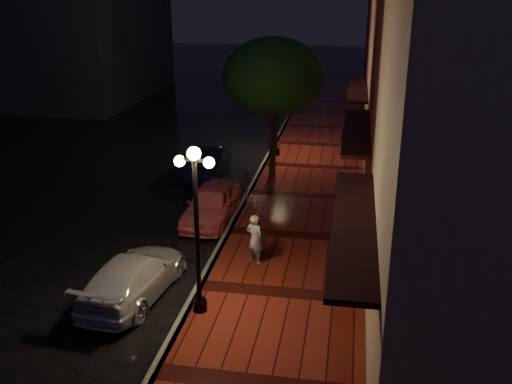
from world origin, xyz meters
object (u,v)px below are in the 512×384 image
Objects in this scene: streetlamp_far at (277,104)px; pink_car at (211,203)px; streetlamp_near at (197,222)px; silver_car at (134,276)px; woman_with_umbrella at (255,218)px; navy_car at (208,163)px; parking_meter at (247,184)px; street_tree at (273,79)px.

pink_car is (-1.19, -7.98, -1.95)m from streetlamp_far.
silver_car is (-1.99, 0.62, -2.00)m from streetlamp_near.
woman_with_umbrella is (2.11, -3.20, 0.92)m from pink_car.
streetlamp_far is 13.67m from silver_car.
parking_meter reaches higher than navy_car.
street_tree is at bearing 88.65° from streetlamp_near.
silver_car is (-2.25, -10.37, -3.64)m from street_tree.
streetlamp_far reaches higher than woman_with_umbrella.
streetlamp_near is at bearing -90.00° from streetlamp_far.
woman_with_umbrella is (0.92, 2.82, -1.03)m from streetlamp_near.
navy_car reaches higher than silver_car.
silver_car is (-0.80, -5.40, -0.05)m from pink_car.
woman_with_umbrella is 1.72× the size of parking_meter.
parking_meter is (-1.12, 4.68, -0.66)m from woman_with_umbrella.
navy_car is 3.83m from parking_meter.
streetlamp_near is 6.44m from pink_car.
silver_car is at bearing -88.73° from navy_car.
street_tree is at bearing -96.26° from silver_car.
silver_car is (0.50, -9.94, -0.06)m from navy_car.
pink_car is 3.94m from woman_with_umbrella.
streetlamp_near is 7.69m from parking_meter.
street_tree is at bearing 75.09° from pink_car.
streetlamp_far reaches higher than parking_meter.
parking_meter reaches higher than pink_car.
streetlamp_near reaches higher than woman_with_umbrella.
street_tree is 4.86m from parking_meter.
parking_meter is at bearing -91.76° from streetlamp_far.
navy_car is 8.51m from woman_with_umbrella.
street_tree is at bearing 73.78° from parking_meter.
navy_car is 1.87× the size of woman_with_umbrella.
streetlamp_near is 11.02m from navy_car.
parking_meter is at bearing -97.47° from street_tree.
pink_car is at bearing -98.47° from streetlamp_far.
streetlamp_far is 3.45× the size of parking_meter.
streetlamp_near is 0.74× the size of street_tree.
streetlamp_near is 3.45× the size of parking_meter.
streetlamp_near is at bearing -78.35° from navy_car.
streetlamp_far is at bearing 94.91° from street_tree.
streetlamp_far is at bearing 82.85° from pink_car.
woman_with_umbrella is at bearing 71.84° from streetlamp_near.
streetlamp_near is 1.00× the size of streetlamp_far.
silver_car is at bearing -98.45° from streetlamp_far.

